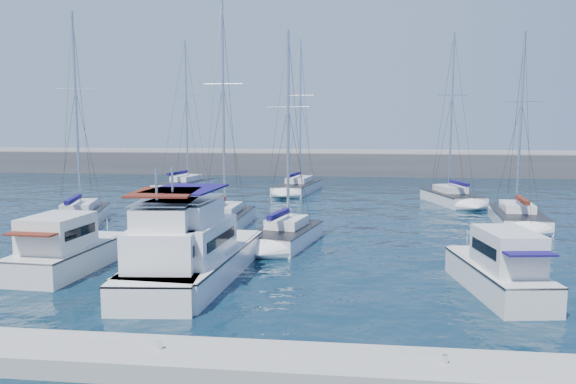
# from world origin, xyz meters

# --- Properties ---
(ground) EXTENTS (220.00, 220.00, 0.00)m
(ground) POSITION_xyz_m (0.00, 0.00, 0.00)
(ground) COLOR black
(ground) RESTS_ON ground
(breakwater) EXTENTS (160.00, 6.00, 4.45)m
(breakwater) POSITION_xyz_m (0.00, 52.00, 1.05)
(breakwater) COLOR #424244
(breakwater) RESTS_ON ground
(dock) EXTENTS (40.00, 2.20, 0.60)m
(dock) POSITION_xyz_m (0.00, -11.00, 0.30)
(dock) COLOR gray
(dock) RESTS_ON ground
(dock_cleat_centre) EXTENTS (0.16, 0.16, 0.25)m
(dock_cleat_centre) POSITION_xyz_m (0.00, -11.00, 0.72)
(dock_cleat_centre) COLOR silver
(dock_cleat_centre) RESTS_ON dock
(dock_cleat_near_stbd) EXTENTS (0.16, 0.16, 0.25)m
(dock_cleat_near_stbd) POSITION_xyz_m (8.00, -11.00, 0.72)
(dock_cleat_near_stbd) COLOR silver
(dock_cleat_near_stbd) RESTS_ON dock
(motor_yacht_port_outer) EXTENTS (3.24, 7.10, 3.20)m
(motor_yacht_port_outer) POSITION_xyz_m (-8.23, -1.09, 0.94)
(motor_yacht_port_outer) COLOR silver
(motor_yacht_port_outer) RESTS_ON ground
(motor_yacht_port_inner) EXTENTS (4.30, 10.57, 4.69)m
(motor_yacht_port_inner) POSITION_xyz_m (-1.67, -1.69, 1.13)
(motor_yacht_port_inner) COLOR silver
(motor_yacht_port_inner) RESTS_ON ground
(motor_yacht_stbd_inner) EXTENTS (4.22, 9.16, 4.69)m
(motor_yacht_stbd_inner) POSITION_xyz_m (-2.33, -3.03, 1.13)
(motor_yacht_stbd_inner) COLOR silver
(motor_yacht_stbd_inner) RESTS_ON ground
(motor_yacht_stbd_outer) EXTENTS (3.31, 7.16, 3.20)m
(motor_yacht_stbd_outer) POSITION_xyz_m (11.54, -2.37, 0.94)
(motor_yacht_stbd_outer) COLOR silver
(motor_yacht_stbd_outer) RESTS_ON ground
(sailboat_mid_a) EXTENTS (5.24, 9.01, 15.09)m
(sailboat_mid_a) POSITION_xyz_m (-13.84, 11.03, 0.52)
(sailboat_mid_a) COLOR silver
(sailboat_mid_a) RESTS_ON ground
(sailboat_mid_b) EXTENTS (3.13, 8.42, 15.54)m
(sailboat_mid_b) POSITION_xyz_m (-3.44, 10.80, 0.53)
(sailboat_mid_b) COLOR silver
(sailboat_mid_b) RESTS_ON ground
(sailboat_mid_c) EXTENTS (4.22, 7.03, 12.71)m
(sailboat_mid_c) POSITION_xyz_m (1.44, 6.19, 0.52)
(sailboat_mid_c) COLOR silver
(sailboat_mid_c) RESTS_ON ground
(sailboat_mid_e) EXTENTS (3.76, 7.82, 13.68)m
(sailboat_mid_e) POSITION_xyz_m (16.77, 14.25, 0.52)
(sailboat_mid_e) COLOR silver
(sailboat_mid_e) RESTS_ON ground
(sailboat_back_a) EXTENTS (4.72, 8.84, 16.02)m
(sailboat_back_a) POSITION_xyz_m (-12.58, 31.64, 0.54)
(sailboat_back_a) COLOR silver
(sailboat_back_a) RESTS_ON ground
(sailboat_back_b) EXTENTS (4.56, 9.57, 15.93)m
(sailboat_back_b) POSITION_xyz_m (-0.40, 31.51, 0.52)
(sailboat_back_b) COLOR silver
(sailboat_back_b) RESTS_ON ground
(sailboat_back_c) EXTENTS (4.89, 8.05, 15.29)m
(sailboat_back_c) POSITION_xyz_m (14.03, 24.78, 0.54)
(sailboat_back_c) COLOR silver
(sailboat_back_c) RESTS_ON ground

